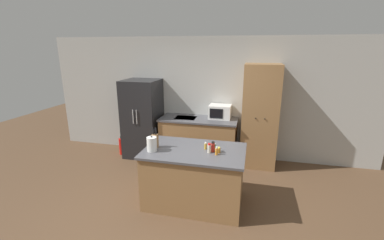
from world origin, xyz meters
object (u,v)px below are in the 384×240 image
at_px(refrigerator, 143,118).
at_px(knife_block, 155,140).
at_px(microwave, 220,112).
at_px(spice_bottle_orange_cap, 219,150).
at_px(kettle, 152,144).
at_px(spice_bottle_tall_dark, 214,146).
at_px(spice_bottle_amber_oil, 213,147).
at_px(spice_bottle_green_herb, 209,148).
at_px(pantry_cabinet, 260,117).
at_px(spice_bottle_short_red, 217,151).
at_px(fire_extinguisher, 122,146).
at_px(spice_bottle_pale_salt, 206,146).

height_order(refrigerator, knife_block, refrigerator).
height_order(microwave, spice_bottle_orange_cap, microwave).
distance_m(spice_bottle_orange_cap, kettle, 0.99).
distance_m(knife_block, spice_bottle_tall_dark, 0.91).
bearing_deg(spice_bottle_amber_oil, spice_bottle_green_herb, -128.47).
distance_m(spice_bottle_amber_oil, spice_bottle_orange_cap, 0.10).
bearing_deg(pantry_cabinet, spice_bottle_amber_oil, -112.67).
bearing_deg(refrigerator, spice_bottle_tall_dark, -38.53).
relative_size(spice_bottle_tall_dark, spice_bottle_short_red, 0.68).
bearing_deg(refrigerator, fire_extinguisher, -168.03).
relative_size(spice_bottle_amber_oil, spice_bottle_green_herb, 1.08).
xyz_separation_m(microwave, spice_bottle_tall_dark, (0.13, -1.62, -0.14)).
relative_size(refrigerator, pantry_cabinet, 0.82).
relative_size(refrigerator, kettle, 7.13).
bearing_deg(spice_bottle_orange_cap, spice_bottle_tall_dark, 120.62).
bearing_deg(spice_bottle_pale_salt, knife_block, -171.56).
relative_size(refrigerator, spice_bottle_orange_cap, 19.68).
xyz_separation_m(knife_block, spice_bottle_tall_dark, (0.90, 0.16, -0.08)).
height_order(spice_bottle_short_red, fire_extinguisher, spice_bottle_short_red).
bearing_deg(spice_bottle_short_red, refrigerator, 138.45).
bearing_deg(kettle, spice_bottle_orange_cap, 9.64).
relative_size(pantry_cabinet, microwave, 4.58).
distance_m(knife_block, fire_extinguisher, 2.23).
xyz_separation_m(microwave, spice_bottle_green_herb, (0.08, -1.79, -0.11)).
bearing_deg(spice_bottle_orange_cap, microwave, 97.03).
height_order(spice_bottle_tall_dark, spice_bottle_green_herb, spice_bottle_green_herb).
relative_size(microwave, spice_bottle_pale_salt, 4.20).
bearing_deg(spice_bottle_orange_cap, spice_bottle_amber_oil, 165.27).
height_order(knife_block, spice_bottle_tall_dark, knife_block).
bearing_deg(refrigerator, spice_bottle_orange_cap, -39.87).
bearing_deg(microwave, refrigerator, -174.46).
relative_size(spice_bottle_tall_dark, spice_bottle_pale_salt, 0.76).
height_order(spice_bottle_tall_dark, spice_bottle_amber_oil, spice_bottle_amber_oil).
height_order(refrigerator, kettle, refrigerator).
bearing_deg(microwave, spice_bottle_amber_oil, -85.77).
xyz_separation_m(spice_bottle_pale_salt, fire_extinguisher, (-2.20, 1.39, -0.74)).
xyz_separation_m(spice_bottle_pale_salt, spice_bottle_orange_cap, (0.21, -0.09, -0.01)).
distance_m(spice_bottle_tall_dark, spice_bottle_green_herb, 0.18).
bearing_deg(spice_bottle_orange_cap, spice_bottle_pale_salt, 156.52).
bearing_deg(pantry_cabinet, microwave, 173.49).
relative_size(spice_bottle_green_herb, fire_extinguisher, 0.33).
bearing_deg(spice_bottle_green_herb, knife_block, 179.26).
relative_size(spice_bottle_pale_salt, kettle, 0.45).
bearing_deg(refrigerator, kettle, -61.98).
distance_m(pantry_cabinet, spice_bottle_tall_dark, 1.67).
relative_size(knife_block, fire_extinguisher, 0.72).
height_order(spice_bottle_green_herb, spice_bottle_pale_salt, spice_bottle_green_herb).
bearing_deg(fire_extinguisher, refrigerator, 11.97).
relative_size(spice_bottle_green_herb, spice_bottle_pale_salt, 1.36).
distance_m(microwave, spice_bottle_green_herb, 1.80).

